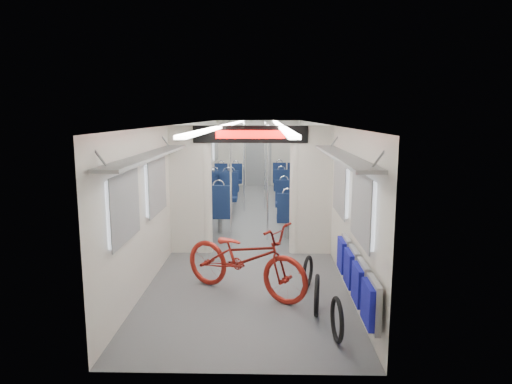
% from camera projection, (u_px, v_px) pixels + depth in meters
% --- Properties ---
extents(carriage, '(12.00, 12.02, 2.31)m').
position_uv_depth(carriage, '(253.00, 161.00, 9.83)').
color(carriage, '#515456').
rests_on(carriage, ground).
extents(bicycle, '(2.05, 1.61, 1.04)m').
position_uv_depth(bicycle, '(245.00, 258.00, 6.34)').
color(bicycle, maroon).
rests_on(bicycle, ground).
extents(flip_bench, '(0.12, 2.10, 0.51)m').
position_uv_depth(flip_bench, '(356.00, 276.00, 5.46)').
color(flip_bench, gray).
rests_on(flip_bench, carriage).
extents(bike_hoop_a, '(0.09, 0.52, 0.51)m').
position_uv_depth(bike_hoop_a, '(337.00, 322.00, 5.02)').
color(bike_hoop_a, black).
rests_on(bike_hoop_a, ground).
extents(bike_hoop_b, '(0.13, 0.53, 0.53)m').
position_uv_depth(bike_hoop_b, '(317.00, 297.00, 5.68)').
color(bike_hoop_b, black).
rests_on(bike_hoop_b, ground).
extents(bike_hoop_c, '(0.21, 0.46, 0.47)m').
position_uv_depth(bike_hoop_c, '(308.00, 273.00, 6.62)').
color(bike_hoop_c, black).
rests_on(bike_hoop_c, ground).
extents(seat_bay_near_left, '(0.96, 2.32, 1.18)m').
position_uv_depth(seat_bay_near_left, '(214.00, 198.00, 10.54)').
color(seat_bay_near_left, '#0D1A3C').
rests_on(seat_bay_near_left, ground).
extents(seat_bay_near_right, '(0.88, 1.94, 1.06)m').
position_uv_depth(seat_bay_near_right, '(296.00, 205.00, 10.00)').
color(seat_bay_near_right, '#0D1A3C').
rests_on(seat_bay_near_right, ground).
extents(seat_bay_far_left, '(0.88, 1.95, 1.06)m').
position_uv_depth(seat_bay_far_left, '(226.00, 181.00, 13.66)').
color(seat_bay_far_left, '#0D1A3C').
rests_on(seat_bay_far_left, ground).
extents(seat_bay_far_right, '(0.89, 1.99, 1.07)m').
position_uv_depth(seat_bay_far_right, '(288.00, 180.00, 13.79)').
color(seat_bay_far_right, '#0D1A3C').
rests_on(seat_bay_far_right, ground).
extents(stanchion_near_left, '(0.04, 0.04, 2.30)m').
position_uv_depth(stanchion_near_left, '(231.00, 187.00, 8.52)').
color(stanchion_near_left, silver).
rests_on(stanchion_near_left, ground).
extents(stanchion_near_right, '(0.04, 0.04, 2.30)m').
position_uv_depth(stanchion_near_right, '(268.00, 183.00, 8.97)').
color(stanchion_near_right, silver).
rests_on(stanchion_near_right, ground).
extents(stanchion_far_left, '(0.05, 0.05, 2.30)m').
position_uv_depth(stanchion_far_left, '(244.00, 167.00, 11.74)').
color(stanchion_far_left, silver).
rests_on(stanchion_far_left, ground).
extents(stanchion_far_right, '(0.04, 0.04, 2.30)m').
position_uv_depth(stanchion_far_right, '(265.00, 166.00, 12.01)').
color(stanchion_far_right, silver).
rests_on(stanchion_far_right, ground).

